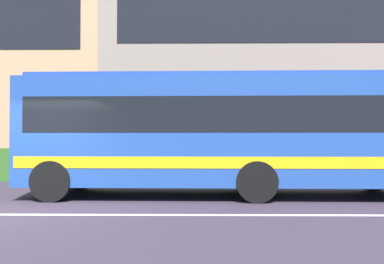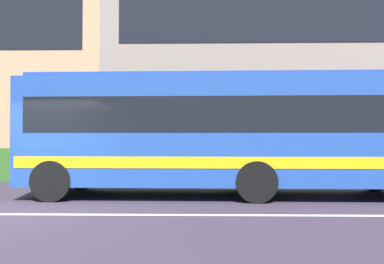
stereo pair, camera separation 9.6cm
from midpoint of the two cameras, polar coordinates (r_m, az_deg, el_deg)
name	(u,v)px [view 2 (the right image)]	position (r m, az deg, el deg)	size (l,w,h in m)	color
ground_plane	(4,214)	(8.82, -25.57, -10.85)	(160.00, 160.00, 0.00)	#392F3E
lane_centre_line	(4,214)	(8.82, -25.57, -10.82)	(60.00, 0.16, 0.01)	silver
hedge_row_far	(110,164)	(14.96, -11.77, -4.65)	(13.14, 1.10, 1.19)	#356825
apartment_block_right	(319,56)	(25.30, 18.20, 10.54)	(24.56, 8.90, 13.27)	gray
transit_bus	(227,130)	(10.49, 5.40, 0.22)	(10.72, 2.73, 3.19)	#214697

